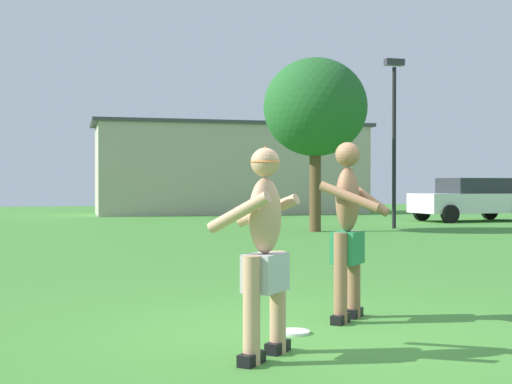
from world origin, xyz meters
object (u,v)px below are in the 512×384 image
object	(u,v)px
player_in_green	(348,226)
car_white_mid_lot	(472,199)
player_with_cap	(264,243)
tree_right_field	(315,108)
lamp_post	(394,123)
frisbee	(293,332)

from	to	relation	value
player_in_green	car_white_mid_lot	size ratio (longest dim) A/B	0.40
player_with_cap	tree_right_field	world-z (taller)	tree_right_field
player_in_green	lamp_post	distance (m)	15.38
player_with_cap	tree_right_field	distance (m)	15.22
frisbee	lamp_post	world-z (taller)	lamp_post
car_white_mid_lot	lamp_post	size ratio (longest dim) A/B	0.85
player_with_cap	lamp_post	bearing A→B (deg)	61.07
player_in_green	player_with_cap	bearing A→B (deg)	-133.41
player_in_green	car_white_mid_lot	xyz separation A→B (m)	(11.66, 16.78, -0.10)
player_with_cap	tree_right_field	size ratio (longest dim) A/B	0.33
player_with_cap	tree_right_field	bearing A→B (deg)	69.10
frisbee	lamp_post	xyz separation A→B (m)	(7.68, 13.97, 3.21)
player_in_green	lamp_post	size ratio (longest dim) A/B	0.34
tree_right_field	lamp_post	bearing A→B (deg)	15.49
frisbee	car_white_mid_lot	xyz separation A→B (m)	(12.36, 17.23, 0.81)
lamp_post	frisbee	bearing A→B (deg)	-118.80
frisbee	tree_right_field	xyz separation A→B (m)	(4.85, 13.19, 3.51)
player_in_green	frisbee	size ratio (longest dim) A/B	5.88
player_with_cap	car_white_mid_lot	size ratio (longest dim) A/B	0.37
player_in_green	car_white_mid_lot	world-z (taller)	player_in_green
player_with_cap	player_in_green	world-z (taller)	player_in_green
tree_right_field	player_in_green	bearing A→B (deg)	-108.03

